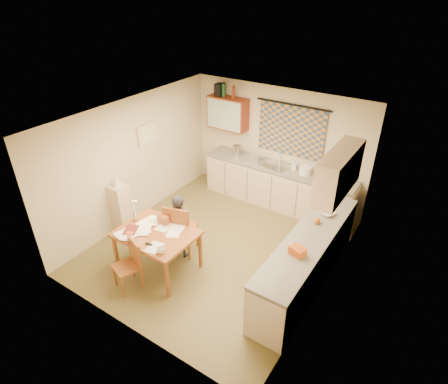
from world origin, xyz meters
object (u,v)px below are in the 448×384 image
Objects in this scene: chair_far at (182,237)px; person at (181,225)px; dining_table at (158,250)px; shelf_stand at (121,209)px; counter_back at (277,186)px; stove at (279,299)px; counter_right at (307,260)px.

chair_far is 0.29m from person.
dining_table is at bearing 96.62° from person.
shelf_stand is (-1.38, -0.12, -0.09)m from person.
person is (0.08, 0.53, 0.23)m from dining_table.
counter_back is 3.71× the size of stove.
counter_right is 2.84× the size of chair_far.
counter_right is 2.23m from chair_far.
counter_back is at bearing -122.27° from chair_far.
chair_far is (-2.17, 0.49, -0.12)m from stove.
shelf_stand is at bearing 174.61° from stove.
dining_table is (-2.23, -0.08, -0.06)m from stove.
counter_back is 3.19× the size of shelf_stand.
shelf_stand is (-3.54, -0.65, 0.06)m from counter_right.
chair_far is 0.85× the size of person.
person is at bearing 4.80° from shelf_stand.
counter_right is at bearing 10.33° from shelf_stand.
chair_far reaches higher than stove.
counter_right is 2.47m from dining_table.
dining_table is at bearing -104.04° from counter_back.
shelf_stand is at bearing -128.53° from counter_back.
counter_right is at bearing 25.85° from dining_table.
chair_far is at bearing 84.54° from dining_table.
stove is 2.21m from person.
person is at bearing 168.21° from stove.
shelf_stand is at bearing -169.67° from counter_right.
stove is at bearing 150.91° from chair_far.
stove is at bearing -5.39° from shelf_stand.
dining_table is (-0.75, -2.99, -0.07)m from counter_back.
counter_back and counter_right have the same top height.
stove is 0.70× the size of dining_table.
counter_back is 3.30m from shelf_stand.
counter_back is at bearing 76.51° from dining_table.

